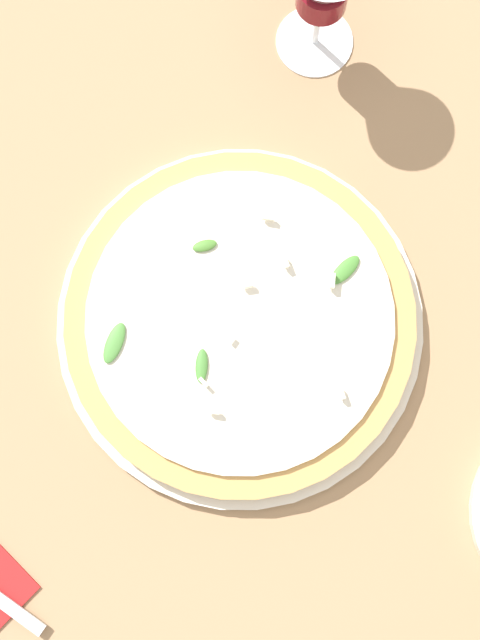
{
  "coord_description": "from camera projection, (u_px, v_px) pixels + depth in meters",
  "views": [
    {
      "loc": [
        -0.14,
        0.05,
        0.88
      ],
      "look_at": [
        -0.01,
        -0.02,
        0.03
      ],
      "focal_mm": 50.0,
      "sensor_mm": 36.0,
      "label": 1
    }
  ],
  "objects": [
    {
      "name": "ground_plane",
      "position": [
        221.0,
        326.0,
        0.89
      ],
      "size": [
        6.0,
        6.0,
        0.0
      ],
      "primitive_type": "plane",
      "color": "#9E7A56"
    },
    {
      "name": "pizza_arugula_main",
      "position": [
        240.0,
        322.0,
        0.88
      ],
      "size": [
        0.36,
        0.36,
        0.05
      ],
      "color": "silver",
      "rests_on": "ground_plane"
    }
  ]
}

